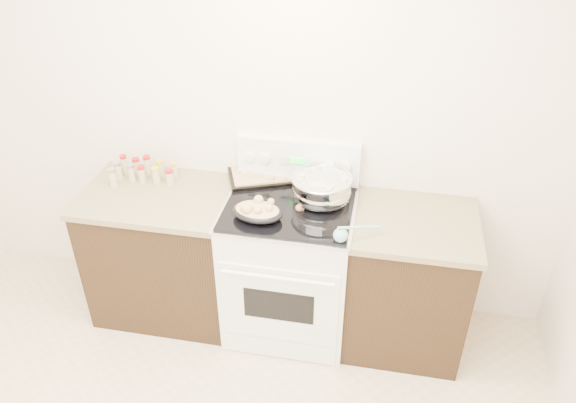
# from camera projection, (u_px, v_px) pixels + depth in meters

# --- Properties ---
(room_shell) EXTENTS (4.10, 3.60, 2.75)m
(room_shell) POSITION_uv_depth(u_px,v_px,m) (97.00, 239.00, 1.76)
(room_shell) COLOR white
(room_shell) RESTS_ON ground
(counter_left) EXTENTS (0.93, 0.67, 0.92)m
(counter_left) POSITION_uv_depth(u_px,v_px,m) (166.00, 252.00, 3.70)
(counter_left) COLOR black
(counter_left) RESTS_ON ground
(counter_right) EXTENTS (0.73, 0.67, 0.92)m
(counter_right) POSITION_uv_depth(u_px,v_px,m) (406.00, 281.00, 3.45)
(counter_right) COLOR black
(counter_right) RESTS_ON ground
(kitchen_range) EXTENTS (0.78, 0.73, 1.22)m
(kitchen_range) POSITION_uv_depth(u_px,v_px,m) (290.00, 264.00, 3.54)
(kitchen_range) COLOR white
(kitchen_range) RESTS_ON ground
(mixing_bowl) EXTENTS (0.42, 0.42, 0.21)m
(mixing_bowl) POSITION_uv_depth(u_px,v_px,m) (321.00, 189.00, 3.29)
(mixing_bowl) COLOR silver
(mixing_bowl) RESTS_ON kitchen_range
(roasting_pan) EXTENTS (0.32, 0.24, 0.12)m
(roasting_pan) POSITION_uv_depth(u_px,v_px,m) (257.00, 211.00, 3.15)
(roasting_pan) COLOR black
(roasting_pan) RESTS_ON kitchen_range
(baking_sheet) EXTENTS (0.49, 0.42, 0.06)m
(baking_sheet) POSITION_uv_depth(u_px,v_px,m) (263.00, 175.00, 3.55)
(baking_sheet) COLOR black
(baking_sheet) RESTS_ON kitchen_range
(wooden_spoon) EXTENTS (0.05, 0.25, 0.04)m
(wooden_spoon) POSITION_uv_depth(u_px,v_px,m) (301.00, 205.00, 3.27)
(wooden_spoon) COLOR #AA704E
(wooden_spoon) RESTS_ON kitchen_range
(blue_ladle) EXTENTS (0.25, 0.17, 0.10)m
(blue_ladle) POSITION_uv_depth(u_px,v_px,m) (343.00, 234.00, 3.00)
(blue_ladle) COLOR #7FB8BD
(blue_ladle) RESTS_ON kitchen_range
(spice_jars) EXTENTS (0.39, 0.22, 0.13)m
(spice_jars) POSITION_uv_depth(u_px,v_px,m) (142.00, 171.00, 3.55)
(spice_jars) COLOR #BFB28C
(spice_jars) RESTS_ON counter_left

